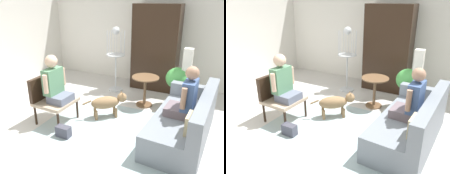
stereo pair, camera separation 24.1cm
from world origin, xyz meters
TOP-DOWN VIEW (x-y plane):
  - ground_plane at (0.00, 0.00)m, footprint 7.57×7.57m
  - back_wall at (0.00, 2.74)m, footprint 6.91×0.12m
  - area_rug at (0.03, -0.14)m, footprint 2.67×2.12m
  - couch at (1.18, 0.23)m, footprint 0.95×1.92m
  - armchair at (-1.25, -0.21)m, footprint 0.66×0.69m
  - person_on_couch at (1.14, 0.21)m, footprint 0.46×0.56m
  - person_on_armchair at (-1.10, -0.21)m, footprint 0.44×0.55m
  - round_end_table at (0.17, 1.18)m, footprint 0.58×0.58m
  - dog at (-0.32, 0.36)m, footprint 0.71×0.62m
  - bird_cage_stand at (-0.78, 1.73)m, footprint 0.46×0.46m
  - potted_plant at (0.79, 1.46)m, footprint 0.51×0.51m
  - column_lamp at (0.95, 1.50)m, footprint 0.20×0.20m
  - armoire_cabinet at (0.05, 2.33)m, footprint 1.12×0.56m
  - handbag at (-0.69, -0.60)m, footprint 0.25×0.14m

SIDE VIEW (x-z plane):
  - ground_plane at x=0.00m, z-range 0.00..0.00m
  - area_rug at x=0.03m, z-range 0.00..0.01m
  - handbag at x=-0.69m, z-range 0.00..0.20m
  - couch at x=1.18m, z-range -0.12..0.73m
  - dog at x=-0.32m, z-range 0.06..0.57m
  - round_end_table at x=0.17m, z-range 0.10..0.76m
  - armchair at x=-1.25m, z-range 0.07..0.95m
  - potted_plant at x=0.79m, z-range 0.13..0.99m
  - column_lamp at x=0.95m, z-range -0.01..1.28m
  - person_on_couch at x=1.14m, z-range 0.35..1.19m
  - person_on_armchair at x=-1.10m, z-range 0.36..1.23m
  - bird_cage_stand at x=-0.78m, z-range 0.11..1.70m
  - armoire_cabinet at x=0.05m, z-range 0.00..2.10m
  - back_wall at x=0.00m, z-range 0.00..2.76m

